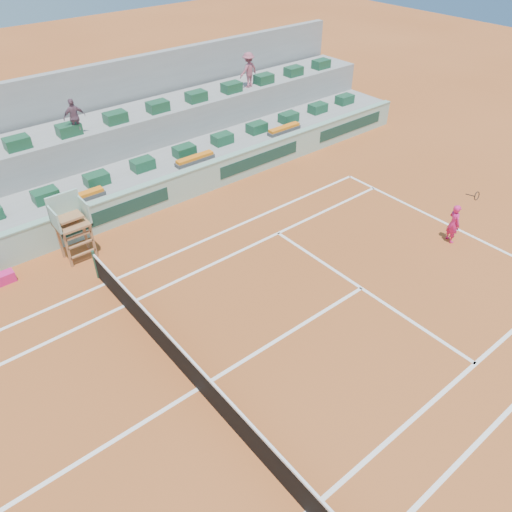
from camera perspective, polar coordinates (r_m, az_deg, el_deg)
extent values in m
plane|color=#A04A1E|center=(13.56, -6.66, -14.87)|extent=(90.00, 90.00, 0.00)
cube|color=#989896|center=(21.09, -23.23, 5.38)|extent=(36.00, 4.00, 1.20)
cube|color=#989896|center=(22.17, -25.07, 8.51)|extent=(36.00, 2.40, 2.60)
cube|color=#989896|center=(23.27, -26.89, 11.77)|extent=(36.00, 0.40, 4.40)
cube|color=#DE1D6E|center=(18.37, -27.06, -2.35)|extent=(0.82, 0.36, 0.36)
imported|color=#785061|center=(21.23, -20.03, 14.69)|extent=(0.88, 0.44, 1.44)
imported|color=#9F4F5F|center=(25.48, -0.87, 20.50)|extent=(1.12, 0.74, 1.62)
cube|color=white|center=(20.54, 22.02, 2.88)|extent=(0.12, 10.97, 0.01)
cube|color=white|center=(17.18, -16.90, -3.08)|extent=(23.77, 0.12, 0.01)
cube|color=white|center=(11.82, 5.89, -27.13)|extent=(23.77, 0.12, 0.01)
cube|color=white|center=(16.18, -14.83, -5.54)|extent=(23.77, 0.12, 0.01)
cube|color=white|center=(16.64, 11.95, -3.61)|extent=(0.12, 8.23, 0.01)
cube|color=white|center=(13.56, -6.66, -14.86)|extent=(12.80, 0.12, 0.01)
cube|color=white|center=(20.43, 21.79, 2.73)|extent=(0.30, 0.12, 0.01)
cube|color=black|center=(13.20, -6.81, -13.63)|extent=(0.03, 11.87, 0.92)
cube|color=white|center=(12.83, -6.97, -12.22)|extent=(0.06, 11.87, 0.07)
cylinder|color=#1D452F|center=(17.20, -17.85, -0.93)|extent=(0.10, 0.10, 1.10)
cube|color=#99C1AE|center=(19.23, -21.03, 2.84)|extent=(36.00, 0.30, 1.20)
cube|color=#82AF97|center=(18.91, -21.44, 4.42)|extent=(36.00, 0.34, 0.06)
cube|color=#153A31|center=(19.60, -15.57, 4.91)|extent=(4.40, 0.02, 0.56)
cube|color=#153A31|center=(22.76, 0.48, 10.97)|extent=(4.40, 0.02, 0.56)
cube|color=#153A31|center=(26.67, 10.79, 14.35)|extent=(4.40, 0.02, 0.56)
cube|color=#99623A|center=(17.91, -20.68, 0.54)|extent=(0.08, 0.08, 1.35)
cube|color=#99623A|center=(18.11, -18.10, 1.61)|extent=(0.08, 0.08, 1.35)
cube|color=#99623A|center=(18.48, -21.49, 1.53)|extent=(0.08, 0.08, 1.35)
cube|color=#99623A|center=(18.68, -18.98, 2.57)|extent=(0.08, 0.08, 1.35)
cube|color=#99623A|center=(17.91, -20.28, 3.44)|extent=(1.10, 0.90, 0.08)
cube|color=#99C1AE|center=(17.97, -21.08, 5.30)|extent=(1.10, 0.08, 1.00)
cube|color=#99C1AE|center=(17.62, -22.05, 3.79)|extent=(0.06, 0.90, 0.80)
cube|color=#99C1AE|center=(17.86, -19.01, 5.01)|extent=(0.06, 0.90, 0.80)
cube|color=#99623A|center=(17.87, -20.56, 4.21)|extent=(0.80, 0.60, 0.08)
cube|color=#99623A|center=(18.19, -19.18, 0.25)|extent=(0.90, 0.08, 0.06)
cube|color=#99623A|center=(17.97, -19.43, 1.28)|extent=(0.90, 0.08, 0.06)
cube|color=#99623A|center=(17.78, -19.66, 2.19)|extent=(0.90, 0.08, 0.06)
cube|color=#194C2F|center=(19.93, -22.92, 6.38)|extent=(0.90, 0.60, 0.44)
cube|color=#194C2F|center=(20.43, -17.75, 8.37)|extent=(0.90, 0.60, 0.44)
cube|color=#194C2F|center=(21.11, -12.82, 10.18)|extent=(0.90, 0.60, 0.44)
cube|color=#194C2F|center=(21.96, -8.19, 11.80)|extent=(0.90, 0.60, 0.44)
cube|color=#194C2F|center=(22.94, -3.88, 13.23)|extent=(0.90, 0.60, 0.44)
cube|color=#194C2F|center=(24.06, 0.09, 14.46)|extent=(0.90, 0.60, 0.44)
cube|color=#194C2F|center=(25.28, 3.74, 15.52)|extent=(0.90, 0.60, 0.44)
cube|color=#194C2F|center=(26.60, 7.07, 16.43)|extent=(0.90, 0.60, 0.44)
cube|color=#194C2F|center=(27.99, 10.10, 17.21)|extent=(0.90, 0.60, 0.44)
cube|color=#194C2F|center=(21.03, -25.63, 11.57)|extent=(0.90, 0.60, 0.44)
cube|color=#194C2F|center=(21.51, -20.60, 13.38)|extent=(0.90, 0.60, 0.44)
cube|color=#194C2F|center=(22.16, -15.76, 15.00)|extent=(0.90, 0.60, 0.44)
cube|color=#194C2F|center=(22.96, -11.16, 16.43)|extent=(0.90, 0.60, 0.44)
cube|color=#194C2F|center=(23.91, -6.84, 17.66)|extent=(0.90, 0.60, 0.44)
cube|color=#194C2F|center=(24.98, -2.82, 18.71)|extent=(0.90, 0.60, 0.44)
cube|color=#194C2F|center=(26.16, 0.90, 19.59)|extent=(0.90, 0.60, 0.44)
cube|color=#194C2F|center=(27.43, 4.32, 20.32)|extent=(0.90, 0.60, 0.44)
cube|color=#194C2F|center=(28.79, 7.45, 20.93)|extent=(0.90, 0.60, 0.44)
cube|color=#464646|center=(19.54, -19.33, 6.20)|extent=(1.80, 0.36, 0.16)
cube|color=orange|center=(19.48, -19.42, 6.55)|extent=(1.70, 0.32, 0.12)
cube|color=#464646|center=(21.40, -6.99, 10.79)|extent=(1.80, 0.36, 0.16)
cube|color=orange|center=(21.34, -7.02, 11.13)|extent=(1.70, 0.32, 0.12)
cube|color=#464646|center=(24.16, 3.23, 14.14)|extent=(1.80, 0.36, 0.16)
cube|color=orange|center=(24.10, 3.24, 14.45)|extent=(1.70, 0.32, 0.12)
imported|color=#DE1D6E|center=(19.37, 21.66, 3.49)|extent=(0.54, 0.64, 1.50)
cylinder|color=black|center=(18.63, 23.30, 6.40)|extent=(0.03, 0.35, 0.09)
torus|color=black|center=(18.52, 23.92, 6.29)|extent=(0.31, 0.08, 0.31)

